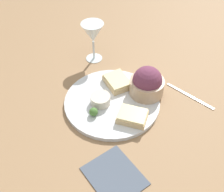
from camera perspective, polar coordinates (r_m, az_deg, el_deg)
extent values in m
plane|color=#93704C|center=(0.92, 0.00, -1.50)|extent=(4.00, 4.00, 0.00)
cylinder|color=silver|center=(0.91, 0.00, -1.20)|extent=(0.31, 0.31, 0.01)
cylinder|color=tan|center=(0.92, 7.04, 1.90)|extent=(0.11, 0.11, 0.05)
sphere|color=#6B334C|center=(0.91, 7.19, 3.13)|extent=(0.10, 0.10, 0.10)
cylinder|color=beige|center=(0.89, -2.36, -0.72)|extent=(0.06, 0.06, 0.03)
cylinder|color=tan|center=(0.88, -2.38, -0.25)|extent=(0.05, 0.05, 0.01)
cube|color=#D1B27F|center=(0.96, 1.10, 2.79)|extent=(0.10, 0.09, 0.02)
cube|color=beige|center=(0.95, 1.11, 3.37)|extent=(0.10, 0.08, 0.01)
cube|color=#D1B27F|center=(0.85, 4.07, -4.34)|extent=(0.11, 0.11, 0.02)
cube|color=beige|center=(0.84, 4.12, -3.76)|extent=(0.10, 0.10, 0.01)
cylinder|color=silver|center=(1.10, -3.65, 7.73)|extent=(0.06, 0.06, 0.01)
cylinder|color=silver|center=(1.08, -3.74, 9.39)|extent=(0.01, 0.01, 0.07)
cone|color=silver|center=(1.04, -3.94, 12.70)|extent=(0.08, 0.08, 0.07)
sphere|color=#477533|center=(0.86, -3.77, -3.23)|extent=(0.03, 0.03, 0.03)
cube|color=#4C5666|center=(0.76, 0.49, -15.88)|extent=(0.15, 0.13, 0.01)
cube|color=silver|center=(0.98, 15.51, 0.07)|extent=(0.18, 0.04, 0.01)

